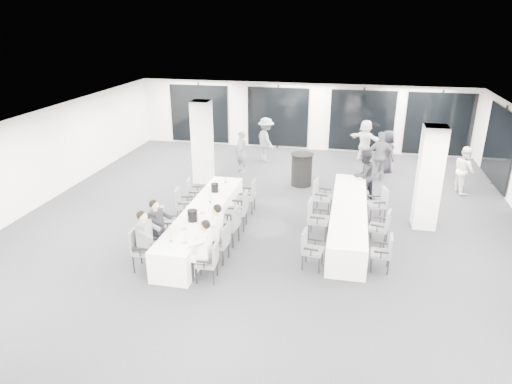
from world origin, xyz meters
TOP-DOWN VIEW (x-y plane):
  - room at (0.89, 1.11)m, footprint 14.04×16.04m
  - column_left at (-2.80, 3.20)m, footprint 0.60×0.60m
  - column_right at (4.20, 1.00)m, footprint 0.60×0.60m
  - banquet_table_main at (-1.51, -0.77)m, footprint 0.90×5.00m
  - banquet_table_side at (2.19, 0.24)m, footprint 0.90×5.00m
  - cocktail_table at (0.56, 3.54)m, footprint 0.79×0.79m
  - chair_main_left_near at (-2.35, -2.68)m, footprint 0.52×0.58m
  - chair_main_left_second at (-2.34, -2.02)m, footprint 0.53×0.57m
  - chair_main_left_mid at (-2.34, -1.23)m, footprint 0.51×0.54m
  - chair_main_left_fourth at (-2.35, -0.04)m, footprint 0.56×0.60m
  - chair_main_left_far at (-2.34, 0.86)m, footprint 0.54×0.58m
  - chair_main_right_near at (-0.69, -2.84)m, footprint 0.49×0.53m
  - chair_main_right_second at (-0.68, -2.00)m, footprint 0.50×0.55m
  - chair_main_right_mid at (-0.68, -1.10)m, footprint 0.55×0.60m
  - chair_main_right_fourth at (-0.67, -0.16)m, footprint 0.56×0.61m
  - chair_main_right_far at (-0.68, 0.97)m, footprint 0.51×0.56m
  - chair_side_left_near at (1.36, -1.84)m, footprint 0.51×0.55m
  - chair_side_left_mid at (1.35, -0.27)m, footprint 0.55×0.61m
  - chair_side_left_far at (1.35, 1.34)m, footprint 0.58×0.62m
  - chair_side_right_near at (3.01, -1.63)m, footprint 0.45×0.50m
  - chair_side_right_mid at (3.02, -0.36)m, footprint 0.56×0.59m
  - chair_side_right_far at (3.02, 1.19)m, footprint 0.57×0.60m
  - seated_guest_a at (-2.18, -2.68)m, footprint 0.50×0.38m
  - seated_guest_b at (-2.18, -2.03)m, footprint 0.50×0.38m
  - seated_guest_c at (-0.85, -2.85)m, footprint 0.50×0.38m
  - seated_guest_d at (-0.85, -1.99)m, footprint 0.50×0.38m
  - standing_guest_b at (2.57, 2.61)m, footprint 1.00×1.00m
  - standing_guest_c at (-1.13, 5.94)m, footprint 1.27×1.41m
  - standing_guest_d at (3.14, 4.57)m, footprint 1.23×0.79m
  - standing_guest_e at (3.42, 5.58)m, footprint 0.81×0.98m
  - standing_guest_f at (2.67, 6.85)m, footprint 1.79×1.44m
  - standing_guest_g at (-1.76, 4.47)m, footprint 0.80×0.75m
  - standing_guest_h at (5.75, 3.91)m, footprint 0.72×0.95m
  - ice_bucket_near at (-1.52, -1.53)m, footprint 0.24×0.24m
  - ice_bucket_far at (-1.56, 0.46)m, footprint 0.21×0.21m
  - water_bottle_a at (-1.58, -2.76)m, footprint 0.06×0.06m
  - water_bottle_b at (-1.41, -0.46)m, footprint 0.07×0.07m
  - water_bottle_c at (-1.43, 1.10)m, footprint 0.07×0.07m
  - plate_a at (-1.56, -2.02)m, footprint 0.21×0.21m
  - plate_b at (-1.31, -2.68)m, footprint 0.19×0.19m
  - plate_c at (-1.43, -1.06)m, footprint 0.19×0.19m
  - wine_glass at (-1.32, -2.65)m, footprint 0.07×0.07m

SIDE VIEW (x-z plane):
  - banquet_table_main at x=-1.51m, z-range 0.00..0.75m
  - banquet_table_side at x=2.19m, z-range 0.00..0.75m
  - chair_side_right_near at x=3.01m, z-range 0.06..0.93m
  - chair_main_left_mid at x=-2.34m, z-range 0.06..0.94m
  - chair_main_right_near at x=-0.69m, z-range 0.06..0.96m
  - chair_side_left_near at x=1.36m, z-range 0.06..0.97m
  - chair_main_left_second at x=-2.34m, z-range 0.07..0.99m
  - chair_main_right_second at x=-0.68m, z-range 0.07..0.99m
  - chair_main_left_far at x=-2.34m, z-range 0.07..0.99m
  - chair_side_right_mid at x=3.02m, z-range 0.07..1.00m
  - chair_side_right_far at x=3.02m, z-range 0.07..1.00m
  - chair_main_left_fourth at x=-2.35m, z-range 0.07..1.03m
  - chair_main_right_far at x=-0.68m, z-range 0.07..1.04m
  - cocktail_table at x=0.56m, z-range 0.01..1.11m
  - chair_main_left_near at x=-2.35m, z-range 0.07..1.06m
  - chair_main_right_mid at x=-0.68m, z-range 0.07..1.07m
  - chair_side_left_far at x=1.35m, z-range 0.07..1.07m
  - chair_side_left_mid at x=1.35m, z-range 0.07..1.10m
  - chair_main_right_fourth at x=-0.67m, z-range 0.07..1.11m
  - plate_b at x=-1.31m, z-range 0.75..0.78m
  - plate_a at x=-1.56m, z-range 0.75..0.78m
  - plate_c at x=-1.43m, z-range 0.75..0.78m
  - seated_guest_a at x=-2.18m, z-range 0.09..1.53m
  - seated_guest_b at x=-2.18m, z-range 0.09..1.53m
  - seated_guest_c at x=-0.85m, z-range 0.09..1.53m
  - seated_guest_d at x=-0.85m, z-range 0.09..1.53m
  - water_bottle_a at x=-1.58m, z-range 0.75..0.95m
  - water_bottle_c at x=-1.43m, z-range 0.75..0.96m
  - water_bottle_b at x=-1.41m, z-range 0.75..0.97m
  - standing_guest_g at x=-1.76m, z-range 0.00..1.72m
  - ice_bucket_far at x=-1.56m, z-range 0.75..0.99m
  - standing_guest_h at x=5.75m, z-range 0.00..1.75m
  - standing_guest_e at x=3.42m, z-range 0.00..1.76m
  - ice_bucket_near at x=-1.52m, z-range 0.75..1.03m
  - wine_glass at x=-1.32m, z-range 0.80..0.98m
  - standing_guest_b at x=2.57m, z-range 0.00..1.82m
  - standing_guest_f at x=2.67m, z-range 0.00..1.85m
  - standing_guest_d at x=3.14m, z-range 0.00..1.96m
  - standing_guest_c at x=-1.13m, z-range 0.00..1.96m
  - room at x=0.89m, z-range -0.03..2.81m
  - column_left at x=-2.80m, z-range 0.00..2.80m
  - column_right at x=4.20m, z-range 0.00..2.80m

